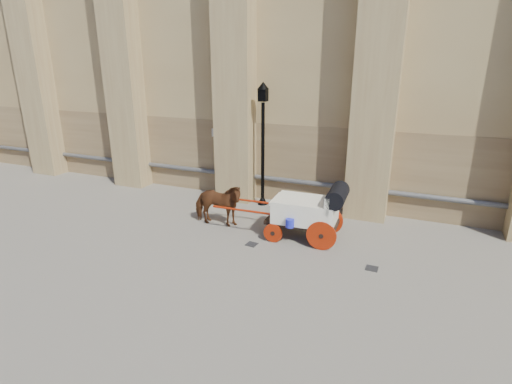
% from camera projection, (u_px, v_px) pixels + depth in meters
% --- Properties ---
extents(ground, '(90.00, 90.00, 0.00)m').
position_uv_depth(ground, '(217.00, 238.00, 12.41)').
color(ground, slate).
rests_on(ground, ground).
extents(horse, '(1.83, 0.96, 1.49)m').
position_uv_depth(horse, '(218.00, 204.00, 13.13)').
color(horse, '#5C2911').
rests_on(horse, ground).
extents(carriage, '(4.13, 1.50, 1.79)m').
position_uv_depth(carriage, '(310.00, 210.00, 12.07)').
color(carriage, black).
rests_on(carriage, ground).
extents(street_lamp, '(0.42, 0.42, 4.54)m').
position_uv_depth(street_lamp, '(263.00, 142.00, 14.53)').
color(street_lamp, black).
rests_on(street_lamp, ground).
extents(drain_grate_near, '(0.35, 0.35, 0.01)m').
position_uv_depth(drain_grate_near, '(252.00, 244.00, 11.99)').
color(drain_grate_near, black).
rests_on(drain_grate_near, ground).
extents(drain_grate_far, '(0.33, 0.33, 0.01)m').
position_uv_depth(drain_grate_far, '(372.00, 268.00, 10.62)').
color(drain_grate_far, black).
rests_on(drain_grate_far, ground).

